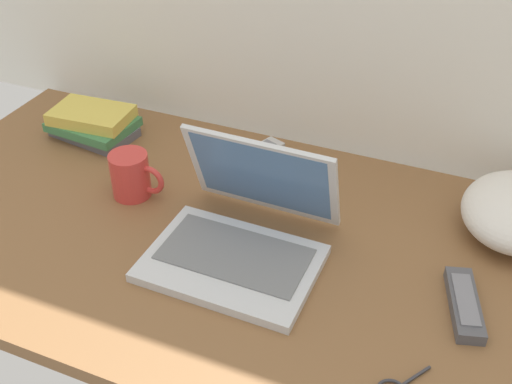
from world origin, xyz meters
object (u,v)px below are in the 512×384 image
Objects in this scene: remote_control_near at (464,304)px; book_stack at (93,123)px; coffee_mug at (132,175)px; remote_control_far at (254,156)px; laptop at (242,232)px.

book_stack reaches higher than remote_control_near.
book_stack is at bearing 141.79° from coffee_mug.
remote_control_near is 0.58m from remote_control_far.
book_stack is at bearing 165.27° from remote_control_near.
coffee_mug is 0.28m from book_stack.
book_stack reaches higher than remote_control_far.
remote_control_far is at bearing 150.51° from remote_control_near.
coffee_mug reaches higher than remote_control_near.
remote_control_near is at bearing -29.49° from remote_control_far.
coffee_mug is at bearing 174.39° from remote_control_near.
remote_control_far is (0.19, 0.22, -0.04)m from coffee_mug.
remote_control_near is at bearing -14.73° from book_stack.
remote_control_far is (-0.10, 0.29, -0.03)m from laptop.
laptop reaches higher than book_stack.
coffee_mug reaches higher than remote_control_far.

